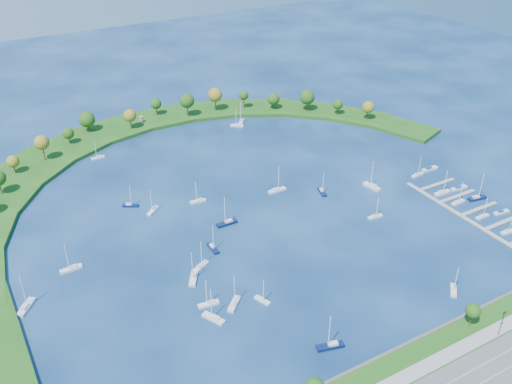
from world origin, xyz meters
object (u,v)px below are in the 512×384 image
moored_boat_2 (234,303)px  moored_boat_5 (209,303)px  moored_boat_3 (98,157)px  moored_boat_21 (375,216)px  moored_boat_13 (213,247)px  moored_boat_15 (277,190)px  docked_boat_9 (459,188)px  moored_boat_11 (153,210)px  moored_boat_1 (214,318)px  docked_boat_10 (417,174)px  moored_boat_6 (201,266)px  moored_boat_4 (227,222)px  moored_boat_20 (262,299)px  docked_boat_6 (458,202)px  moored_boat_7 (193,278)px  moored_boat_17 (130,205)px  docked_boat_2 (508,231)px  docked_boat_11 (429,169)px  moored_boat_18 (198,200)px  moored_boat_9 (26,307)px  docked_boat_7 (477,198)px  moored_boat_14 (237,125)px  moored_boat_8 (322,191)px  dock_system (484,218)px  docked_boat_4 (483,216)px  moored_boat_19 (241,122)px  harbor_tower (141,119)px  moored_boat_10 (71,268)px  moored_boat_16 (372,186)px  moored_boat_12 (331,345)px  moored_boat_0 (454,289)px

moored_boat_2 → moored_boat_5: (-7.91, 4.64, -0.03)m
moored_boat_3 → moored_boat_21: size_ratio=1.00×
moored_boat_13 → moored_boat_15: moored_boat_15 is taller
moored_boat_15 → docked_boat_9: size_ratio=1.50×
moored_boat_11 → moored_boat_1: bearing=45.7°
docked_boat_10 → docked_boat_9: bearing=-74.2°
moored_boat_6 → moored_boat_11: moored_boat_6 is taller
moored_boat_4 → moored_boat_20: size_ratio=1.43×
docked_boat_6 → moored_boat_5: bearing=178.8°
moored_boat_6 → moored_boat_7: (-5.71, -5.34, 0.04)m
moored_boat_17 → docked_boat_9: 158.75m
moored_boat_2 → docked_boat_2: bearing=-51.7°
docked_boat_11 → docked_boat_9: bearing=-93.3°
moored_boat_18 → docked_boat_9: bearing=161.9°
moored_boat_5 → docked_boat_10: 139.55m
moored_boat_11 → moored_boat_9: bearing=-7.2°
moored_boat_15 → moored_boat_9: bearing=-168.2°
moored_boat_9 → docked_boat_9: (201.04, -16.44, -0.32)m
moored_boat_13 → docked_boat_7: bearing=79.4°
moored_boat_4 → docked_boat_10: bearing=174.8°
moored_boat_13 → moored_boat_14: moored_boat_13 is taller
moored_boat_8 → docked_boat_2: moored_boat_8 is taller
docked_boat_6 → docked_boat_11: size_ratio=1.17×
dock_system → docked_boat_4: (0.24, 1.03, 0.51)m
docked_boat_2 → moored_boat_2: bearing=177.2°
moored_boat_8 → docked_boat_9: moored_boat_8 is taller
moored_boat_13 → moored_boat_20: 38.04m
moored_boat_6 → moored_boat_19: moored_boat_19 is taller
moored_boat_20 → moored_boat_3: bearing=168.1°
harbor_tower → moored_boat_10: 140.67m
moored_boat_9 → moored_boat_16: (165.09, 5.88, -0.00)m
moored_boat_14 → moored_boat_20: bearing=103.6°
moored_boat_8 → moored_boat_16: moored_boat_16 is taller
moored_boat_8 → moored_boat_21: moored_boat_8 is taller
docked_boat_6 → docked_boat_7: bearing=-14.1°
moored_boat_6 → moored_boat_9: moored_boat_9 is taller
moored_boat_8 → moored_boat_12: bearing=-17.9°
dock_system → moored_boat_21: (-41.75, 25.23, 0.51)m
moored_boat_0 → moored_boat_20: bearing=-70.1°
moored_boat_0 → moored_boat_3: size_ratio=1.08×
moored_boat_15 → docked_boat_10: bearing=-17.9°
moored_boat_2 → docked_boat_10: size_ratio=1.20×
dock_system → moored_boat_16: bearing=118.2°
harbor_tower → moored_boat_1: moored_boat_1 is taller
moored_boat_2 → moored_boat_13: size_ratio=1.07×
dock_system → moored_boat_10: size_ratio=6.44×
moored_boat_9 → moored_boat_4: bearing=-43.1°
moored_boat_0 → moored_boat_4: 98.01m
docked_boat_10 → docked_boat_11: bearing=3.1°
moored_boat_3 → docked_boat_11: moored_boat_3 is taller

